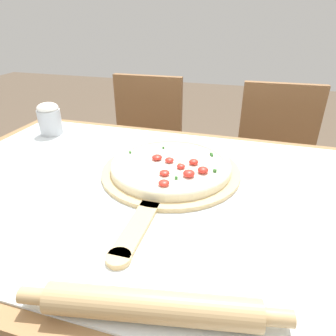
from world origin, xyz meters
TOP-DOWN VIEW (x-y plane):
  - dining_table at (0.00, 0.00)m, footprint 1.39×0.89m
  - towel_cloth at (0.00, 0.00)m, footprint 1.31×0.81m
  - pizza_peel at (0.01, 0.08)m, footprint 0.40×0.59m
  - pizza at (0.01, 0.10)m, footprint 0.35×0.35m
  - rolling_pin at (0.10, -0.36)m, footprint 0.42×0.11m
  - chair_left at (-0.34, 0.79)m, footprint 0.41×0.41m
  - chair_right at (0.35, 0.79)m, footprint 0.41×0.41m
  - flour_cup at (-0.52, 0.27)m, footprint 0.08×0.08m

SIDE VIEW (x-z plane):
  - chair_left at x=-0.34m, z-range 0.07..0.97m
  - chair_right at x=0.35m, z-range 0.07..0.97m
  - dining_table at x=0.00m, z-range 0.28..1.05m
  - towel_cloth at x=0.00m, z-range 0.77..0.78m
  - pizza_peel at x=0.01m, z-range 0.78..0.79m
  - rolling_pin at x=0.10m, z-range 0.78..0.83m
  - pizza at x=0.01m, z-range 0.79..0.82m
  - flour_cup at x=-0.52m, z-range 0.78..0.90m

